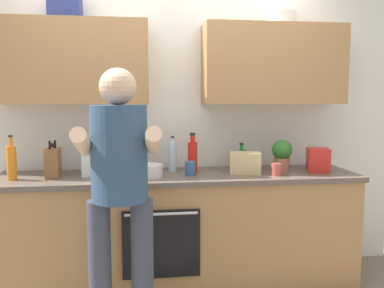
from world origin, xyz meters
name	(u,v)px	position (x,y,z in m)	size (l,w,h in m)	color
ground_plane	(179,283)	(0.00, 0.00, 0.00)	(12.00, 12.00, 0.00)	#756B5B
back_wall_unit	(175,98)	(0.00, 0.27, 1.50)	(4.00, 0.38, 2.50)	silver
counter	(179,229)	(0.00, 0.00, 0.45)	(2.84, 0.67, 0.90)	#A37547
person_standing	(120,182)	(-0.42, -0.69, 0.99)	(0.49, 0.45, 1.67)	#383D4C
bottle_hotsauce	(193,156)	(0.12, 0.08, 1.03)	(0.08, 0.08, 0.32)	red
bottle_juice	(12,162)	(-1.23, -0.07, 1.03)	(0.07, 0.07, 0.33)	orange
bottle_wine	(53,161)	(-0.99, 0.19, 1.00)	(0.06, 0.06, 0.24)	#471419
bottle_soda	(241,159)	(0.55, 0.18, 0.98)	(0.08, 0.08, 0.22)	#198C33
bottle_vinegar	(116,163)	(-0.48, -0.06, 1.01)	(0.05, 0.05, 0.27)	brown
bottle_oil	(141,160)	(-0.29, 0.20, 0.99)	(0.08, 0.08, 0.23)	olive
bottle_water	(173,156)	(-0.03, 0.14, 1.03)	(0.07, 0.07, 0.29)	silver
cup_tea	(190,168)	(0.09, -0.05, 0.95)	(0.08, 0.08, 0.11)	#33598C
cup_ceramic	(276,169)	(0.75, -0.15, 0.95)	(0.08, 0.08, 0.10)	#BF4C47
mixing_bowl	(148,171)	(-0.24, -0.08, 0.95)	(0.22, 0.22, 0.10)	silver
knife_block	(53,163)	(-0.95, -0.02, 1.01)	(0.10, 0.14, 0.28)	brown
potted_herb	(282,154)	(0.86, 0.05, 1.04)	(0.17, 0.17, 0.26)	#9E6647
grocery_bag_bread	(245,163)	(0.53, -0.03, 0.98)	(0.24, 0.16, 0.17)	tan
grocery_bag_produce	(96,165)	(-0.64, 0.09, 0.97)	(0.24, 0.20, 0.15)	silver
grocery_bag_crisps	(318,160)	(1.14, -0.02, 1.00)	(0.17, 0.20, 0.19)	red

